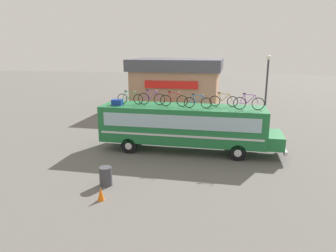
% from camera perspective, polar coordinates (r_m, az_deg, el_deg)
% --- Properties ---
extents(ground_plane, '(120.00, 120.00, 0.00)m').
position_cam_1_polar(ground_plane, '(19.83, 2.59, -4.48)').
color(ground_plane, '#605E59').
extents(bus, '(11.17, 2.65, 2.85)m').
position_cam_1_polar(bus, '(19.32, 3.14, 0.29)').
color(bus, '#1E6B38').
rests_on(bus, ground).
extents(luggage_bag_1, '(0.64, 0.46, 0.35)m').
position_cam_1_polar(luggage_bag_1, '(19.74, -9.30, 4.33)').
color(luggage_bag_1, '#193899').
rests_on(luggage_bag_1, bus).
extents(rooftop_bicycle_1, '(1.70, 0.44, 0.86)m').
position_cam_1_polar(rooftop_bicycle_1, '(19.96, -6.97, 5.05)').
color(rooftop_bicycle_1, black).
rests_on(rooftop_bicycle_1, bus).
extents(rooftop_bicycle_2, '(1.75, 0.44, 0.96)m').
position_cam_1_polar(rooftop_bicycle_2, '(19.56, -3.05, 5.07)').
color(rooftop_bicycle_2, black).
rests_on(rooftop_bicycle_2, bus).
extents(rooftop_bicycle_3, '(1.72, 0.44, 0.92)m').
position_cam_1_polar(rooftop_bicycle_3, '(18.99, 1.07, 4.77)').
color(rooftop_bicycle_3, black).
rests_on(rooftop_bicycle_3, bus).
extents(rooftop_bicycle_4, '(1.65, 0.44, 0.86)m').
position_cam_1_polar(rooftop_bicycle_4, '(18.52, 5.46, 4.39)').
color(rooftop_bicycle_4, black).
rests_on(rooftop_bicycle_4, bus).
extents(rooftop_bicycle_5, '(1.72, 0.44, 0.87)m').
position_cam_1_polar(rooftop_bicycle_5, '(19.20, 10.15, 4.59)').
color(rooftop_bicycle_5, black).
rests_on(rooftop_bicycle_5, bus).
extents(rooftop_bicycle_6, '(1.77, 0.44, 0.97)m').
position_cam_1_polar(rooftop_bicycle_6, '(18.51, 14.60, 4.11)').
color(rooftop_bicycle_6, black).
rests_on(rooftop_bicycle_6, bus).
extents(roadside_building, '(9.14, 7.49, 5.23)m').
position_cam_1_polar(roadside_building, '(32.98, 1.73, 7.83)').
color(roadside_building, tan).
rests_on(roadside_building, ground).
extents(trash_bin, '(0.60, 0.60, 0.90)m').
position_cam_1_polar(trash_bin, '(15.14, -11.35, -9.01)').
color(trash_bin, '#3F3F47').
rests_on(trash_bin, ground).
extents(traffic_cone, '(0.29, 0.29, 0.59)m').
position_cam_1_polar(traffic_cone, '(13.85, -12.23, -12.06)').
color(traffic_cone, orange).
rests_on(traffic_cone, ground).
extents(street_lamp, '(0.33, 0.33, 5.80)m').
position_cam_1_polar(street_lamp, '(24.39, 17.61, 6.82)').
color(street_lamp, '#38383D').
rests_on(street_lamp, ground).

